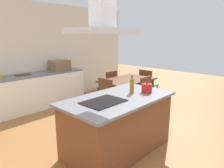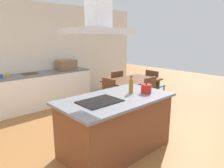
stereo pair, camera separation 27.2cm
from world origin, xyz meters
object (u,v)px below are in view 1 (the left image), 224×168
Objects in this scene: olive_oil_bottle at (132,86)px; cutting_board at (23,75)px; coffee_mug_yellow at (0,76)px; tea_kettle at (147,88)px; range_hood at (103,15)px; dining_table at (127,82)px; chair_at_left_end at (102,96)px; chair_facing_island at (149,93)px; cooktop at (104,102)px; chair_facing_back_wall at (109,84)px; countertop_microwave at (60,65)px; chair_at_right_end at (147,83)px.

olive_oil_bottle reaches higher than cutting_board.
coffee_mug_yellow is (-1.08, 2.91, -0.08)m from olive_oil_bottle.
range_hood reaches higher than tea_kettle.
olive_oil_bottle is 1.27m from range_hood.
chair_at_left_end is at bearing -180.00° from dining_table.
dining_table is (2.45, -1.72, -0.28)m from coffee_mug_yellow.
coffee_mug_yellow is 0.10× the size of chair_facing_island.
cutting_board is at bearing 138.15° from dining_table.
chair_facing_back_wall is (2.05, 1.87, -0.40)m from cooktop.
range_hood reaches higher than coffee_mug_yellow.
chair_facing_back_wall is (1.93, -1.06, -0.40)m from cutting_board.
olive_oil_bottle reaches higher than dining_table.
tea_kettle reaches higher than dining_table.
tea_kettle is 3.33m from coffee_mug_yellow.
countertop_microwave is at bearing 118.55° from dining_table.
chair_at_right_end is (0.92, 0.67, 0.00)m from chair_facing_island.
range_hood reaches higher than cooktop.
tea_kettle is 0.46× the size of countertop_microwave.
dining_table is (2.05, 1.20, -0.24)m from cooktop.
olive_oil_bottle reaches higher than chair_at_right_end.
tea_kettle is 2.54m from chair_at_right_end.
cooktop is at bearing -165.30° from chair_facing_island.
dining_table is at bearing 180.00° from chair_at_right_end.
range_hood reaches higher than dining_table.
tea_kettle is at bearing -76.40° from cutting_board.
cooktop is 1.20m from range_hood.
coffee_mug_yellow is at bearing 131.77° from chair_at_left_end.
dining_table is 1.57× the size of chair_at_right_end.
chair_facing_island and chair_facing_back_wall have the same top height.
cutting_board is 3.35m from chair_at_right_end.
chair_at_left_end is 1.00× the size of chair_at_right_end.
olive_oil_bottle is at bearing -69.66° from coffee_mug_yellow.
chair_at_right_end is at bearing 36.01° from chair_facing_island.
dining_table is at bearing -35.04° from coffee_mug_yellow.
coffee_mug_yellow is at bearing 110.34° from olive_oil_bottle.
olive_oil_bottle is 1.56m from chair_facing_island.
cooktop is at bearing -111.49° from countertop_microwave.
olive_oil_bottle reaches higher than cooktop.
chair_facing_island is 0.99× the size of range_hood.
dining_table is 1.57× the size of chair_facing_back_wall.
dining_table is 0.68m from chair_facing_island.
chair_at_left_end is (0.46, 1.19, -0.52)m from olive_oil_bottle.
cooktop is 2.15m from chair_facing_island.
chair_facing_back_wall is (0.00, 1.33, 0.00)m from chair_facing_island.
chair_facing_back_wall is (1.18, 2.03, -0.47)m from tea_kettle.
tea_kettle reaches higher than cooktop.
range_hood is at bearing 0.00° from cooktop.
chair_facing_back_wall is 3.20m from range_hood.
cutting_board reaches higher than chair_at_left_end.
olive_oil_bottle is 0.21× the size of dining_table.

